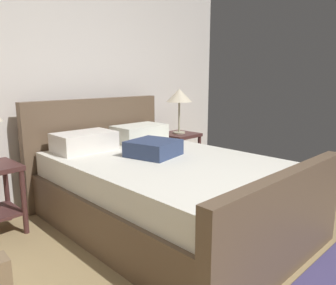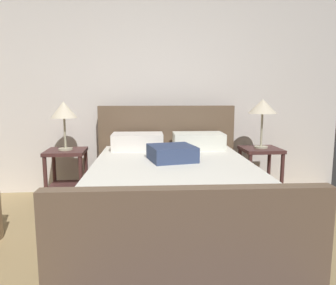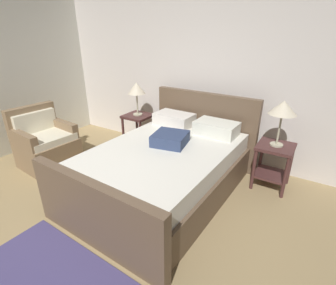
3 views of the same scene
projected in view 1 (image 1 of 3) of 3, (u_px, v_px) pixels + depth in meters
wall_back at (55, 79)px, 3.46m from camera, size 5.21×0.12×2.60m
bed at (162, 187)px, 2.95m from camera, size 1.71×2.37×1.09m
nightstand_right at (179, 148)px, 4.29m from camera, size 0.44×0.44×0.60m
table_lamp_right at (179, 97)px, 4.16m from camera, size 0.33×0.33×0.57m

